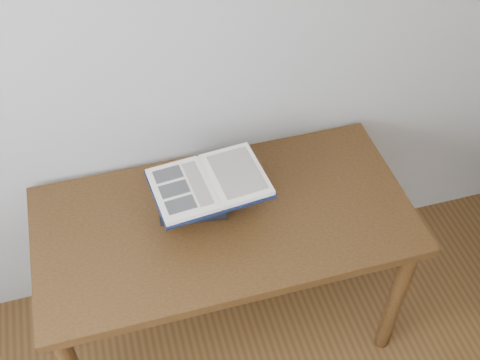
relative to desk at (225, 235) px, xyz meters
name	(u,v)px	position (x,y,z in m)	size (l,w,h in m)	color
desk	(225,235)	(0.00, 0.00, 0.00)	(1.35, 0.67, 0.72)	#473211
book_stack	(193,196)	(-0.09, 0.08, 0.16)	(0.26, 0.20, 0.13)	black
open_book	(209,183)	(-0.04, 0.05, 0.24)	(0.42, 0.31, 0.03)	black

